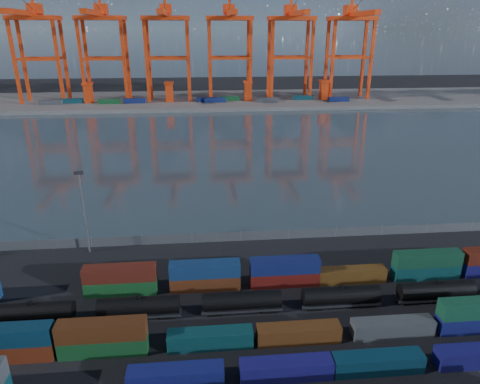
{
  "coord_description": "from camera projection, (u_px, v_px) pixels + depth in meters",
  "views": [
    {
      "loc": [
        -7.32,
        -50.47,
        40.85
      ],
      "look_at": [
        0.0,
        30.0,
        10.0
      ],
      "focal_mm": 32.0,
      "sensor_mm": 36.0,
      "label": 1
    }
  ],
  "objects": [
    {
      "name": "gantry_cranes",
      "position": [
        198.0,
        28.0,
        235.88
      ],
      "size": [
        200.85,
        49.63,
        67.21
      ],
      "color": "#ED3B10",
      "rests_on": "ground"
    },
    {
      "name": "straddle_carriers",
      "position": [
        209.0,
        91.0,
        245.22
      ],
      "size": [
        140.0,
        7.0,
        11.1
      ],
      "color": "#ED3B10",
      "rests_on": "far_quay"
    },
    {
      "name": "container_row_north",
      "position": [
        261.0,
        274.0,
        71.86
      ],
      "size": [
        141.83,
        2.37,
        5.06
      ],
      "color": "#0F164D",
      "rests_on": "ground"
    },
    {
      "name": "container_row_mid",
      "position": [
        204.0,
        336.0,
        58.14
      ],
      "size": [
        140.72,
        2.37,
        5.06
      ],
      "color": "#3F4144",
      "rests_on": "ground"
    },
    {
      "name": "yard_light_mast",
      "position": [
        84.0,
        208.0,
        80.48
      ],
      "size": [
        1.6,
        0.4,
        16.6
      ],
      "color": "slate",
      "rests_on": "ground"
    },
    {
      "name": "container_row_south",
      "position": [
        204.0,
        371.0,
        52.12
      ],
      "size": [
        139.48,
        2.39,
        5.09
      ],
      "color": "#474B4D",
      "rests_on": "ground"
    },
    {
      "name": "ground",
      "position": [
        259.0,
        329.0,
        62.14
      ],
      "size": [
        700.0,
        700.0,
        0.0
      ],
      "primitive_type": "plane",
      "color": "black",
      "rests_on": "ground"
    },
    {
      "name": "waterfront_fence",
      "position": [
        241.0,
        236.0,
        87.84
      ],
      "size": [
        160.12,
        0.12,
        2.2
      ],
      "color": "#595B5E",
      "rests_on": "ground"
    },
    {
      "name": "far_quay",
      "position": [
        213.0,
        100.0,
        257.17
      ],
      "size": [
        700.0,
        70.0,
        2.0
      ],
      "primitive_type": "cube",
      "color": "#514F4C",
      "rests_on": "ground"
    },
    {
      "name": "harbor_water",
      "position": [
        222.0,
        146.0,
        159.83
      ],
      "size": [
        700.0,
        700.0,
        0.0
      ],
      "primitive_type": "plane",
      "color": "#324048",
      "rests_on": "ground"
    },
    {
      "name": "tanker_string",
      "position": [
        341.0,
        296.0,
        66.59
      ],
      "size": [
        136.5,
        2.68,
        3.84
      ],
      "color": "black",
      "rests_on": "ground"
    },
    {
      "name": "quay_containers",
      "position": [
        194.0,
        100.0,
        241.89
      ],
      "size": [
        172.58,
        10.99,
        2.6
      ],
      "color": "navy",
      "rests_on": "far_quay"
    }
  ]
}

